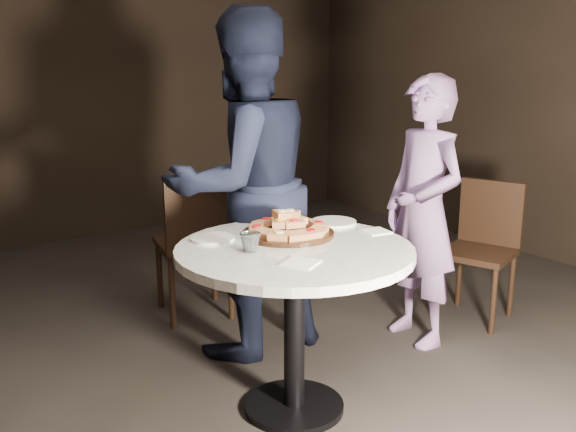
{
  "coord_description": "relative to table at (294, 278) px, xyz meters",
  "views": [
    {
      "loc": [
        -1.73,
        -2.34,
        1.6
      ],
      "look_at": [
        -0.12,
        -0.08,
        0.93
      ],
      "focal_mm": 40.0,
      "sensor_mm": 36.0,
      "label": 1
    }
  ],
  "objects": [
    {
      "name": "napkin_far",
      "position": [
        0.47,
        -0.02,
        0.15
      ],
      "size": [
        0.14,
        0.14,
        0.01
      ],
      "primitive_type": "cube",
      "rotation": [
        0.0,
        0.0,
        -0.18
      ],
      "color": "white",
      "rests_on": "table"
    },
    {
      "name": "chair_far",
      "position": [
        0.15,
        1.25,
        -0.11
      ],
      "size": [
        0.53,
        0.55,
        0.94
      ],
      "rotation": [
        0.0,
        0.0,
        2.92
      ],
      "color": "black",
      "rests_on": "ground"
    },
    {
      "name": "water_glass",
      "position": [
        -0.2,
        0.05,
        0.19
      ],
      "size": [
        0.12,
        0.12,
        0.08
      ],
      "primitive_type": "imported",
      "rotation": [
        0.0,
        0.0,
        0.4
      ],
      "color": "silver",
      "rests_on": "table"
    },
    {
      "name": "serving_board",
      "position": [
        0.09,
        0.17,
        0.16
      ],
      "size": [
        0.45,
        0.45,
        0.02
      ],
      "primitive_type": "cylinder",
      "rotation": [
        0.0,
        0.0,
        0.02
      ],
      "color": "black",
      "rests_on": "table"
    },
    {
      "name": "chair_right",
      "position": [
        1.67,
        0.26,
        -0.15
      ],
      "size": [
        0.53,
        0.52,
        0.87
      ],
      "rotation": [
        0.0,
        0.0,
        -1.24
      ],
      "color": "black",
      "rests_on": "ground"
    },
    {
      "name": "focaccia_pile",
      "position": [
        0.09,
        0.17,
        0.2
      ],
      "size": [
        0.39,
        0.38,
        0.1
      ],
      "rotation": [
        0.0,
        0.0,
        -0.38
      ],
      "color": "#B27445",
      "rests_on": "serving_board"
    },
    {
      "name": "plate_left",
      "position": [
        -0.24,
        0.31,
        0.15
      ],
      "size": [
        0.27,
        0.27,
        0.01
      ],
      "primitive_type": "cylinder",
      "rotation": [
        0.0,
        0.0,
        -0.43
      ],
      "color": "white",
      "rests_on": "table"
    },
    {
      "name": "floor",
      "position": [
        0.12,
        0.13,
        -0.65
      ],
      "size": [
        7.0,
        7.0,
        0.0
      ],
      "primitive_type": "plane",
      "color": "black",
      "rests_on": "ground"
    },
    {
      "name": "plate_right",
      "position": [
        0.41,
        0.23,
        0.16
      ],
      "size": [
        0.29,
        0.29,
        0.01
      ],
      "primitive_type": "cylinder",
      "rotation": [
        0.0,
        0.0,
        -0.31
      ],
      "color": "white",
      "rests_on": "table"
    },
    {
      "name": "table",
      "position": [
        0.0,
        0.0,
        0.0
      ],
      "size": [
        1.13,
        1.13,
        0.8
      ],
      "rotation": [
        0.0,
        0.0,
        -0.06
      ],
      "color": "black",
      "rests_on": "ground"
    },
    {
      "name": "diner_teal",
      "position": [
        1.07,
        0.23,
        0.12
      ],
      "size": [
        0.44,
        0.6,
        1.54
      ],
      "primitive_type": "imported",
      "rotation": [
        0.0,
        0.0,
        -1.7
      ],
      "color": "#8469A4",
      "rests_on": "ground"
    },
    {
      "name": "diner_navy",
      "position": [
        0.18,
        0.71,
        0.29
      ],
      "size": [
        0.93,
        0.74,
        1.88
      ],
      "primitive_type": "imported",
      "rotation": [
        0.0,
        0.0,
        3.17
      ],
      "color": "black",
      "rests_on": "ground"
    },
    {
      "name": "napkin_near",
      "position": [
        -0.12,
        -0.21,
        0.15
      ],
      "size": [
        0.18,
        0.18,
        0.01
      ],
      "primitive_type": "cube",
      "rotation": [
        0.0,
        0.0,
        0.49
      ],
      "color": "white",
      "rests_on": "table"
    }
  ]
}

